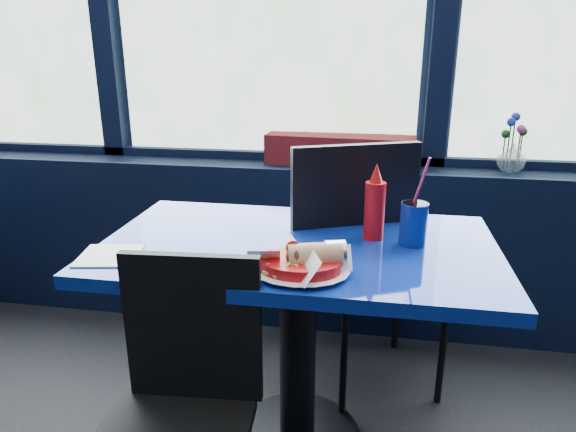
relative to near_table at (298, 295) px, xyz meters
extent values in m
plane|color=black|center=(-0.30, 1.00, 0.93)|extent=(5.00, 0.00, 5.00)
cube|color=black|center=(-0.30, 0.87, -0.17)|extent=(5.00, 0.26, 0.80)
cube|color=black|center=(-0.30, 0.95, 0.24)|extent=(4.80, 0.08, 0.06)
cylinder|color=black|center=(0.00, 0.00, -0.23)|extent=(0.12, 0.12, 0.68)
cube|color=navy|center=(0.00, 0.00, 0.16)|extent=(1.20, 0.70, 0.04)
cube|color=black|center=(-0.22, -0.34, 0.06)|extent=(0.36, 0.05, 0.41)
cube|color=black|center=(0.25, 0.40, -0.07)|extent=(0.61, 0.61, 0.04)
cube|color=black|center=(0.16, 0.20, 0.20)|extent=(0.42, 0.21, 0.51)
cylinder|color=black|center=(0.35, 0.66, -0.33)|extent=(0.03, 0.03, 0.47)
cylinder|color=black|center=(0.51, 0.30, -0.33)|extent=(0.03, 0.03, 0.47)
cylinder|color=black|center=(-0.01, 0.50, -0.33)|extent=(0.03, 0.03, 0.47)
cylinder|color=black|center=(0.15, 0.14, -0.33)|extent=(0.03, 0.03, 0.47)
cube|color=maroon|center=(0.06, 0.89, 0.30)|extent=(0.69, 0.22, 0.14)
imported|color=silver|center=(0.80, 0.87, 0.29)|extent=(0.16, 0.16, 0.12)
cylinder|color=#1E5919|center=(0.78, 0.87, 0.33)|extent=(0.01, 0.01, 0.20)
sphere|color=#2137C0|center=(0.78, 0.87, 0.45)|extent=(0.04, 0.04, 0.04)
cylinder|color=#1E5919|center=(0.82, 0.85, 0.32)|extent=(0.01, 0.01, 0.17)
sphere|color=#ED45AA|center=(0.82, 0.85, 0.42)|extent=(0.04, 0.04, 0.04)
cylinder|color=#1E5919|center=(0.80, 0.89, 0.34)|extent=(0.01, 0.01, 0.22)
sphere|color=#2137C0|center=(0.80, 0.89, 0.47)|extent=(0.04, 0.04, 0.04)
cylinder|color=#1E5919|center=(0.77, 0.88, 0.31)|extent=(0.01, 0.01, 0.15)
sphere|color=#1E5919|center=(0.77, 0.88, 0.39)|extent=(0.04, 0.04, 0.04)
cylinder|color=#1E5919|center=(0.84, 0.87, 0.31)|extent=(0.01, 0.01, 0.16)
sphere|color=#1E5919|center=(0.84, 0.87, 0.41)|extent=(0.04, 0.04, 0.04)
cylinder|color=#BC0C10|center=(0.04, -0.23, 0.20)|extent=(0.25, 0.25, 0.04)
cylinder|color=white|center=(0.04, -0.23, 0.19)|extent=(0.25, 0.25, 0.00)
cylinder|color=white|center=(0.13, -0.20, 0.23)|extent=(0.07, 0.08, 0.07)
sphere|color=#542B1C|center=(0.03, -0.24, 0.24)|extent=(0.05, 0.05, 0.05)
cylinder|color=red|center=(0.02, -0.23, 0.26)|extent=(0.05, 0.05, 0.01)
cylinder|color=#BC0C10|center=(0.23, 0.08, 0.27)|extent=(0.06, 0.06, 0.18)
cone|color=#BC0C10|center=(0.23, 0.08, 0.39)|extent=(0.04, 0.04, 0.06)
cylinder|color=navy|center=(0.34, 0.04, 0.25)|extent=(0.08, 0.08, 0.13)
cylinder|color=black|center=(0.34, 0.04, 0.31)|extent=(0.07, 0.07, 0.01)
cylinder|color=#FF3573|center=(0.35, 0.04, 0.37)|extent=(0.05, 0.05, 0.18)
cube|color=white|center=(-0.52, -0.20, 0.18)|extent=(0.19, 0.19, 0.00)
camera|label=1|loc=(0.22, -1.46, 0.76)|focal=32.00mm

